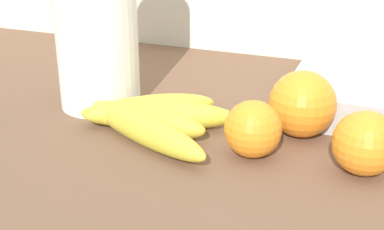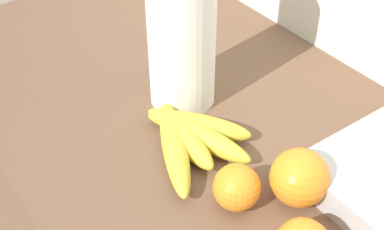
% 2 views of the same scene
% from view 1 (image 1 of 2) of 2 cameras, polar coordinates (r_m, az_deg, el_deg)
% --- Properties ---
extents(wall_back, '(1.93, 0.06, 1.30)m').
position_cam_1_polar(wall_back, '(1.11, 11.02, -5.19)').
color(wall_back, silver).
rests_on(wall_back, ground).
extents(banana_bunch, '(0.21, 0.19, 0.04)m').
position_cam_1_polar(banana_bunch, '(0.68, -4.48, -0.36)').
color(banana_bunch, gold).
rests_on(banana_bunch, counter).
extents(orange_back_right, '(0.07, 0.07, 0.07)m').
position_cam_1_polar(orange_back_right, '(0.60, 17.74, -2.84)').
color(orange_back_right, orange).
rests_on(orange_back_right, counter).
extents(orange_back_left, '(0.07, 0.07, 0.07)m').
position_cam_1_polar(orange_back_left, '(0.62, 6.41, -1.47)').
color(orange_back_left, orange).
rests_on(orange_back_left, counter).
extents(orange_center, '(0.08, 0.08, 0.08)m').
position_cam_1_polar(orange_center, '(0.67, 11.45, 1.03)').
color(orange_center, orange).
rests_on(orange_center, counter).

